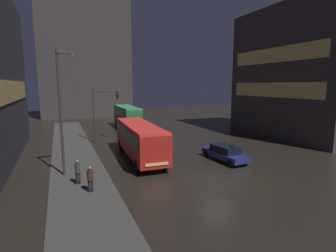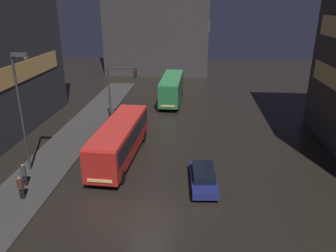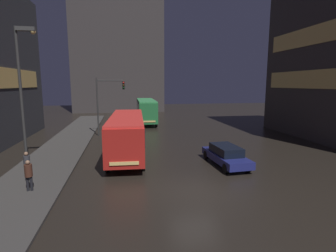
{
  "view_description": "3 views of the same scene",
  "coord_description": "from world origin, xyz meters",
  "px_view_note": "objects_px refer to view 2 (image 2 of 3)",
  "views": [
    {
      "loc": [
        -10.08,
        -14.92,
        6.72
      ],
      "look_at": [
        0.23,
        9.78,
        2.49
      ],
      "focal_mm": 28.0,
      "sensor_mm": 36.0,
      "label": 1
    },
    {
      "loc": [
        2.57,
        -16.51,
        12.33
      ],
      "look_at": [
        0.43,
        8.85,
        2.66
      ],
      "focal_mm": 35.0,
      "sensor_mm": 36.0,
      "label": 2
    },
    {
      "loc": [
        -3.67,
        -12.81,
        5.65
      ],
      "look_at": [
        0.46,
        11.29,
        1.7
      ],
      "focal_mm": 28.0,
      "sensor_mm": 36.0,
      "label": 3
    }
  ],
  "objects_px": {
    "car_taxi": "(203,177)",
    "traffic_light_main": "(118,85)",
    "street_lamp_sidewalk": "(21,97)",
    "bus_near": "(120,137)",
    "pedestrian_mid": "(24,173)",
    "bus_far": "(172,87)",
    "pedestrian_near": "(20,186)"
  },
  "relations": [
    {
      "from": "bus_near",
      "to": "traffic_light_main",
      "type": "relative_size",
      "value": 1.69
    },
    {
      "from": "bus_far",
      "to": "traffic_light_main",
      "type": "xyz_separation_m",
      "value": [
        -4.95,
        -8.37,
        2.14
      ]
    },
    {
      "from": "car_taxi",
      "to": "street_lamp_sidewalk",
      "type": "distance_m",
      "value": 14.18
    },
    {
      "from": "pedestrian_mid",
      "to": "street_lamp_sidewalk",
      "type": "xyz_separation_m",
      "value": [
        -0.6,
        2.34,
        4.82
      ]
    },
    {
      "from": "traffic_light_main",
      "to": "street_lamp_sidewalk",
      "type": "distance_m",
      "value": 12.14
    },
    {
      "from": "car_taxi",
      "to": "pedestrian_near",
      "type": "bearing_deg",
      "value": 10.07
    },
    {
      "from": "pedestrian_near",
      "to": "traffic_light_main",
      "type": "height_order",
      "value": "traffic_light_main"
    },
    {
      "from": "bus_far",
      "to": "traffic_light_main",
      "type": "bearing_deg",
      "value": 60.48
    },
    {
      "from": "traffic_light_main",
      "to": "street_lamp_sidewalk",
      "type": "relative_size",
      "value": 0.7
    },
    {
      "from": "street_lamp_sidewalk",
      "to": "car_taxi",
      "type": "bearing_deg",
      "value": -4.64
    },
    {
      "from": "bus_near",
      "to": "street_lamp_sidewalk",
      "type": "xyz_separation_m",
      "value": [
        -6.36,
        -2.63,
        3.99
      ]
    },
    {
      "from": "car_taxi",
      "to": "street_lamp_sidewalk",
      "type": "relative_size",
      "value": 0.54
    },
    {
      "from": "bus_near",
      "to": "pedestrian_mid",
      "type": "height_order",
      "value": "bus_near"
    },
    {
      "from": "car_taxi",
      "to": "traffic_light_main",
      "type": "xyz_separation_m",
      "value": [
        -8.73,
        12.25,
        3.52
      ]
    },
    {
      "from": "bus_far",
      "to": "traffic_light_main",
      "type": "height_order",
      "value": "traffic_light_main"
    },
    {
      "from": "pedestrian_near",
      "to": "car_taxi",
      "type": "bearing_deg",
      "value": 105.77
    },
    {
      "from": "pedestrian_mid",
      "to": "bus_far",
      "type": "bearing_deg",
      "value": 29.11
    },
    {
      "from": "pedestrian_mid",
      "to": "street_lamp_sidewalk",
      "type": "relative_size",
      "value": 0.19
    },
    {
      "from": "car_taxi",
      "to": "traffic_light_main",
      "type": "bearing_deg",
      "value": -58.25
    },
    {
      "from": "pedestrian_near",
      "to": "street_lamp_sidewalk",
      "type": "xyz_separation_m",
      "value": [
        -1.22,
        3.99,
        4.82
      ]
    },
    {
      "from": "bus_near",
      "to": "bus_far",
      "type": "xyz_separation_m",
      "value": [
        3.01,
        16.93,
        0.14
      ]
    },
    {
      "from": "bus_near",
      "to": "street_lamp_sidewalk",
      "type": "bearing_deg",
      "value": 25.37
    },
    {
      "from": "pedestrian_mid",
      "to": "traffic_light_main",
      "type": "distance_m",
      "value": 14.39
    },
    {
      "from": "traffic_light_main",
      "to": "street_lamp_sidewalk",
      "type": "bearing_deg",
      "value": -111.54
    },
    {
      "from": "bus_far",
      "to": "car_taxi",
      "type": "relative_size",
      "value": 2.0
    },
    {
      "from": "bus_near",
      "to": "street_lamp_sidewalk",
      "type": "height_order",
      "value": "street_lamp_sidewalk"
    },
    {
      "from": "pedestrian_mid",
      "to": "traffic_light_main",
      "type": "xyz_separation_m",
      "value": [
        3.81,
        13.53,
        3.11
      ]
    },
    {
      "from": "bus_near",
      "to": "pedestrian_near",
      "type": "height_order",
      "value": "bus_near"
    },
    {
      "from": "bus_far",
      "to": "street_lamp_sidewalk",
      "type": "distance_m",
      "value": 22.02
    },
    {
      "from": "pedestrian_mid",
      "to": "street_lamp_sidewalk",
      "type": "height_order",
      "value": "street_lamp_sidewalk"
    },
    {
      "from": "car_taxi",
      "to": "street_lamp_sidewalk",
      "type": "height_order",
      "value": "street_lamp_sidewalk"
    },
    {
      "from": "pedestrian_mid",
      "to": "street_lamp_sidewalk",
      "type": "bearing_deg",
      "value": 65.3
    }
  ]
}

